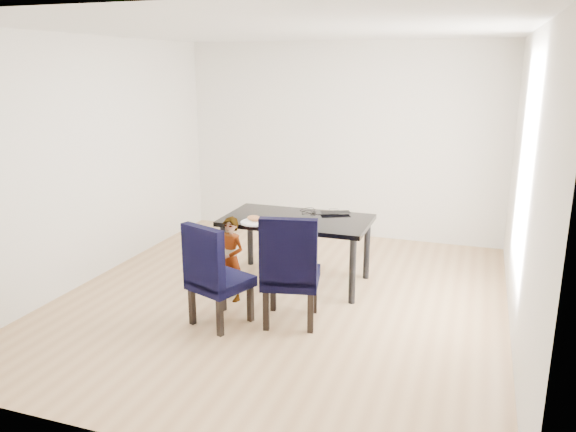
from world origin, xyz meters
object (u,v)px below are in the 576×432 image
(child, at_px, (231,259))
(laptop, at_px, (335,212))
(plate, at_px, (255,222))
(dining_table, at_px, (297,250))
(chair_left, at_px, (220,273))
(chair_right, at_px, (291,268))

(child, relative_size, laptop, 2.66)
(plate, bearing_deg, laptop, 44.57)
(child, height_order, plate, child)
(child, bearing_deg, dining_table, 72.87)
(chair_left, bearing_deg, chair_right, 42.61)
(chair_left, relative_size, child, 1.12)
(chair_left, height_order, child, chair_left)
(chair_left, distance_m, laptop, 1.74)
(child, bearing_deg, chair_right, -2.46)
(dining_table, height_order, child, child)
(chair_left, height_order, plate, chair_left)
(chair_left, height_order, laptop, chair_left)
(chair_right, bearing_deg, dining_table, 93.21)
(dining_table, height_order, plate, plate)
(child, bearing_deg, laptop, 69.84)
(plate, xyz_separation_m, laptop, (0.70, 0.69, 0.00))
(plate, bearing_deg, chair_right, -45.35)
(chair_left, xyz_separation_m, plate, (-0.01, 0.88, 0.26))
(laptop, bearing_deg, chair_right, 61.49)
(dining_table, bearing_deg, chair_right, -74.88)
(dining_table, distance_m, laptop, 0.62)
(chair_right, height_order, child, chair_right)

